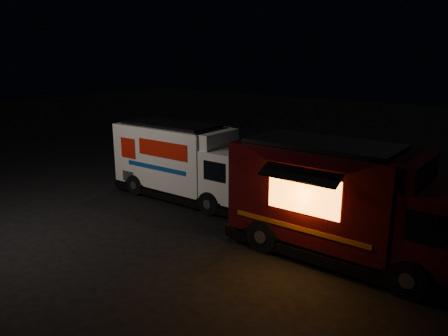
% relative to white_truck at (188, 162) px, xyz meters
% --- Properties ---
extents(ground, '(80.00, 80.00, 0.00)m').
position_rel_white_truck_xyz_m(ground, '(1.45, -2.63, -1.40)').
color(ground, black).
rests_on(ground, ground).
extents(white_truck, '(6.19, 2.12, 2.80)m').
position_rel_white_truck_xyz_m(white_truck, '(0.00, 0.00, 0.00)').
color(white_truck, silver).
rests_on(white_truck, ground).
extents(red_truck, '(6.67, 2.60, 3.08)m').
position_rel_white_truck_xyz_m(red_truck, '(6.73, -1.25, 0.14)').
color(red_truck, '#390A0C').
rests_on(red_truck, ground).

